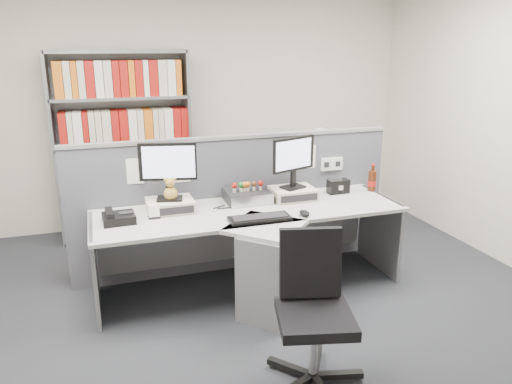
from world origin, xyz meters
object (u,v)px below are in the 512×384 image
object	(u,v)px
mouse	(304,213)
monitor_left	(168,166)
desktop_pc	(247,196)
desk_fan	(320,143)
shelving_unit	(124,149)
desk	(258,248)
monitor_right	(294,158)
desk_phone	(118,218)
office_chair	(313,305)
speaker	(338,186)
filing_cabinet	(318,198)
keyboard	(260,218)
cola_bottle	(372,181)
desk_calendar	(154,212)

from	to	relation	value
mouse	monitor_left	bearing A→B (deg)	155.73
desktop_pc	desk_fan	world-z (taller)	desk_fan
shelving_unit	desk_fan	distance (m)	2.15
desk	monitor_right	xyz separation A→B (m)	(0.46, 0.38, 0.64)
desk_phone	office_chair	xyz separation A→B (m)	(1.08, -1.30, -0.25)
speaker	desk_fan	xyz separation A→B (m)	(0.28, 0.98, 0.21)
mouse	office_chair	distance (m)	1.08
mouse	desk_fan	world-z (taller)	desk_fan
desk	filing_cabinet	bearing A→B (deg)	49.39
desktop_pc	desk_phone	xyz separation A→B (m)	(-1.12, -0.20, -0.01)
desktop_pc	desk_fan	xyz separation A→B (m)	(1.16, 0.96, 0.22)
monitor_left	desktop_pc	size ratio (longest dim) A/B	1.26
desktop_pc	mouse	distance (m)	0.61
keyboard	monitor_right	bearing A→B (deg)	43.59
desk	desktop_pc	size ratio (longest dim) A/B	6.88
cola_bottle	desk_fan	bearing A→B (deg)	93.31
desktop_pc	desk_calendar	size ratio (longest dim) A/B	3.38
desktop_pc	mouse	world-z (taller)	desktop_pc
desk_phone	desktop_pc	bearing A→B (deg)	10.11
desk	desktop_pc	distance (m)	0.54
desk	desk_phone	xyz separation A→B (m)	(-1.07, 0.24, 0.30)
desktop_pc	desk_fan	distance (m)	1.52
monitor_left	desk_phone	distance (m)	0.57
mouse	office_chair	world-z (taller)	office_chair
monitor_right	desk_phone	world-z (taller)	monitor_right
desk	desktop_pc	bearing A→B (deg)	84.30
desktop_pc	desk_phone	distance (m)	1.13
desk_fan	keyboard	bearing A→B (deg)	-129.64
desktop_pc	filing_cabinet	bearing A→B (deg)	39.69
monitor_right	monitor_left	bearing A→B (deg)	-180.00
monitor_left	keyboard	size ratio (longest dim) A/B	0.96
desktop_pc	shelving_unit	world-z (taller)	shelving_unit
cola_bottle	shelving_unit	world-z (taller)	shelving_unit
desk_calendar	desk_fan	distance (m)	2.31
shelving_unit	speaker	bearing A→B (deg)	-38.12
cola_bottle	office_chair	bearing A→B (deg)	-131.03
monitor_right	cola_bottle	world-z (taller)	monitor_right
desktop_pc	keyboard	xyz separation A→B (m)	(-0.05, -0.50, -0.03)
mouse	desk_calendar	distance (m)	1.21
filing_cabinet	desk	bearing A→B (deg)	-130.61
speaker	shelving_unit	bearing A→B (deg)	141.88
desk_phone	office_chair	size ratio (longest dim) A/B	0.27
keyboard	shelving_unit	size ratio (longest dim) A/B	0.25
monitor_right	cola_bottle	distance (m)	0.85
keyboard	desk_fan	distance (m)	1.91
monitor_left	mouse	world-z (taller)	monitor_left
keyboard	mouse	distance (m)	0.38
desk	desk_calendar	xyz separation A→B (m)	(-0.79, 0.25, 0.31)
monitor_left	desk_fan	xyz separation A→B (m)	(1.84, 1.02, -0.11)
monitor_left	keyboard	distance (m)	0.86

